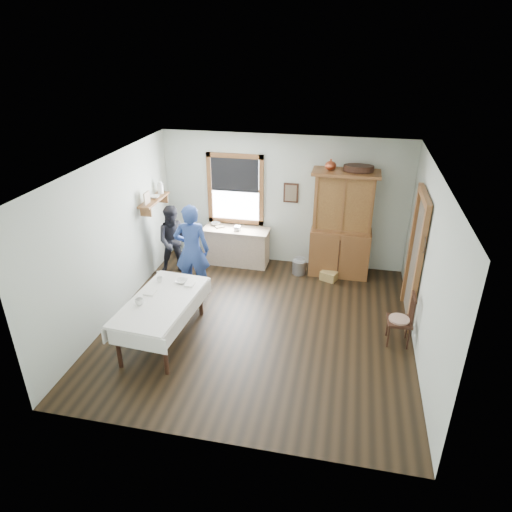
% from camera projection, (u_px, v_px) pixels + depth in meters
% --- Properties ---
extents(room, '(5.01, 5.01, 2.70)m').
position_uv_depth(room, '(259.00, 253.00, 7.09)').
color(room, black).
rests_on(room, ground).
extents(window, '(1.18, 0.07, 1.48)m').
position_uv_depth(window, '(235.00, 185.00, 9.32)').
color(window, white).
rests_on(window, room).
extents(doorway, '(0.09, 1.14, 2.22)m').
position_uv_depth(doorway, '(416.00, 255.00, 7.46)').
color(doorway, '#4D4437').
rests_on(doorway, room).
extents(wall_shelf, '(0.24, 1.00, 0.44)m').
position_uv_depth(wall_shelf, '(155.00, 198.00, 8.79)').
color(wall_shelf, brown).
rests_on(wall_shelf, room).
extents(framed_picture, '(0.30, 0.04, 0.40)m').
position_uv_depth(framed_picture, '(291.00, 193.00, 9.14)').
color(framed_picture, '#331B11').
rests_on(framed_picture, room).
extents(rug_beater, '(0.01, 0.27, 0.27)m').
position_uv_depth(rug_beater, '(425.00, 237.00, 6.74)').
color(rug_beater, black).
rests_on(rug_beater, room).
extents(work_counter, '(1.39, 0.55, 0.79)m').
position_uv_depth(work_counter, '(236.00, 246.00, 9.61)').
color(work_counter, tan).
rests_on(work_counter, room).
extents(china_hutch, '(1.26, 0.60, 2.14)m').
position_uv_depth(china_hutch, '(342.00, 225.00, 8.90)').
color(china_hutch, brown).
rests_on(china_hutch, room).
extents(dining_table, '(1.08, 1.87, 0.72)m').
position_uv_depth(dining_table, '(163.00, 319.00, 7.20)').
color(dining_table, white).
rests_on(dining_table, room).
extents(spindle_chair, '(0.42, 0.42, 0.88)m').
position_uv_depth(spindle_chair, '(400.00, 319.00, 7.07)').
color(spindle_chair, '#331B11').
rests_on(spindle_chair, room).
extents(pail, '(0.33, 0.33, 0.29)m').
position_uv_depth(pail, '(299.00, 267.00, 9.29)').
color(pail, '#A1A4A9').
rests_on(pail, room).
extents(wicker_basket, '(0.37, 0.32, 0.18)m').
position_uv_depth(wicker_basket, '(329.00, 276.00, 9.06)').
color(wicker_basket, olive).
rests_on(wicker_basket, room).
extents(woman_blue, '(0.65, 0.49, 1.63)m').
position_uv_depth(woman_blue, '(192.00, 253.00, 8.32)').
color(woman_blue, navy).
rests_on(woman_blue, room).
extents(figure_dark, '(0.79, 0.71, 1.33)m').
position_uv_depth(figure_dark, '(175.00, 243.00, 9.09)').
color(figure_dark, black).
rests_on(figure_dark, room).
extents(table_cup_a, '(0.16, 0.16, 0.10)m').
position_uv_depth(table_cup_a, '(139.00, 302.00, 6.89)').
color(table_cup_a, white).
rests_on(table_cup_a, dining_table).
extents(table_cup_b, '(0.12, 0.12, 0.09)m').
position_uv_depth(table_cup_b, '(160.00, 279.00, 7.53)').
color(table_cup_b, white).
rests_on(table_cup_b, dining_table).
extents(table_bowl, '(0.24, 0.24, 0.05)m').
position_uv_depth(table_bowl, '(181.00, 281.00, 7.52)').
color(table_bowl, white).
rests_on(table_bowl, dining_table).
extents(counter_book, '(0.25, 0.26, 0.02)m').
position_uv_depth(counter_book, '(214.00, 226.00, 9.53)').
color(counter_book, brown).
rests_on(counter_book, work_counter).
extents(counter_bowl, '(0.23, 0.23, 0.06)m').
position_uv_depth(counter_bowl, '(216.00, 224.00, 9.61)').
color(counter_bowl, white).
rests_on(counter_bowl, work_counter).
extents(shelf_bowl, '(0.22, 0.22, 0.05)m').
position_uv_depth(shelf_bowl, '(155.00, 197.00, 8.79)').
color(shelf_bowl, white).
rests_on(shelf_bowl, wall_shelf).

